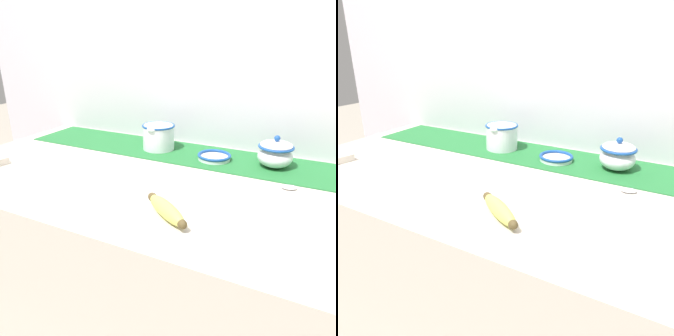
# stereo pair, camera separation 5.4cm
# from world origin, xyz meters

# --- Properties ---
(countertop) EXTENTS (1.46, 0.73, 0.93)m
(countertop) POSITION_xyz_m (0.00, 0.00, 0.47)
(countertop) COLOR beige
(countertop) RESTS_ON ground_plane
(back_wall) EXTENTS (2.26, 0.04, 2.40)m
(back_wall) POSITION_xyz_m (0.00, 0.38, 1.20)
(back_wall) COLOR silver
(back_wall) RESTS_ON ground_plane
(table_runner) EXTENTS (1.34, 0.24, 0.00)m
(table_runner) POSITION_xyz_m (0.00, 0.23, 0.93)
(table_runner) COLOR #236B33
(table_runner) RESTS_ON countertop
(cream_pitcher) EXTENTS (0.12, 0.14, 0.10)m
(cream_pitcher) POSITION_xyz_m (-0.13, 0.23, 0.98)
(cream_pitcher) COLOR white
(cream_pitcher) RESTS_ON countertop
(sugar_bowl) EXTENTS (0.11, 0.11, 0.11)m
(sugar_bowl) POSITION_xyz_m (0.30, 0.23, 0.98)
(sugar_bowl) COLOR white
(sugar_bowl) RESTS_ON countertop
(small_dish) EXTENTS (0.12, 0.12, 0.02)m
(small_dish) POSITION_xyz_m (0.10, 0.21, 0.94)
(small_dish) COLOR white
(small_dish) RESTS_ON countertop
(banana) EXTENTS (0.16, 0.12, 0.04)m
(banana) POSITION_xyz_m (0.12, -0.21, 0.95)
(banana) COLOR #CCD156
(banana) RESTS_ON countertop
(spoon) EXTENTS (0.16, 0.07, 0.01)m
(spoon) POSITION_xyz_m (0.36, 0.08, 0.94)
(spoon) COLOR silver
(spoon) RESTS_ON countertop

